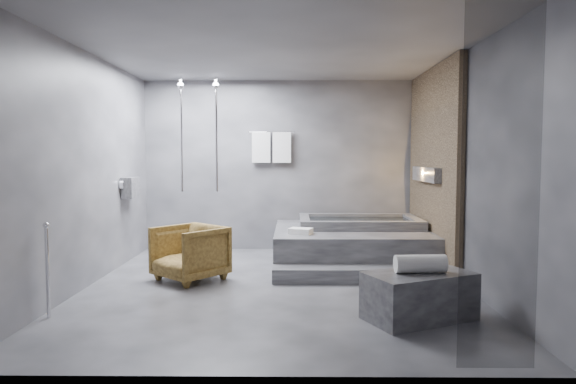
{
  "coord_description": "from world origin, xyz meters",
  "views": [
    {
      "loc": [
        0.21,
        -6.02,
        1.56
      ],
      "look_at": [
        0.14,
        0.3,
        1.11
      ],
      "focal_mm": 32.0,
      "sensor_mm": 36.0,
      "label": 1
    }
  ],
  "objects": [
    {
      "name": "room",
      "position": [
        0.4,
        0.24,
        1.73
      ],
      "size": [
        5.0,
        5.04,
        2.82
      ],
      "color": "#313134",
      "rests_on": "ground"
    },
    {
      "name": "tub_deck",
      "position": [
        1.05,
        1.45,
        0.25
      ],
      "size": [
        2.2,
        2.0,
        0.5
      ],
      "primitive_type": "cube",
      "color": "#363639",
      "rests_on": "ground"
    },
    {
      "name": "tub_step",
      "position": [
        1.05,
        0.27,
        0.09
      ],
      "size": [
        2.2,
        0.36,
        0.18
      ],
      "primitive_type": "cube",
      "color": "#363639",
      "rests_on": "ground"
    },
    {
      "name": "concrete_bench",
      "position": [
        1.41,
        -1.21,
        0.23
      ],
      "size": [
        1.14,
        0.92,
        0.45
      ],
      "primitive_type": "cube",
      "rotation": [
        0.0,
        0.0,
        0.43
      ],
      "color": "#2D2C2F",
      "rests_on": "ground"
    },
    {
      "name": "driftwood_chair",
      "position": [
        -1.09,
        0.32,
        0.35
      ],
      "size": [
        1.06,
        1.06,
        0.69
      ],
      "primitive_type": "imported",
      "rotation": [
        0.0,
        0.0,
        -0.72
      ],
      "color": "#442F11",
      "rests_on": "ground"
    },
    {
      "name": "rolled_towel",
      "position": [
        1.41,
        -1.21,
        0.54
      ],
      "size": [
        0.49,
        0.2,
        0.17
      ],
      "primitive_type": "cylinder",
      "rotation": [
        0.0,
        1.57,
        0.07
      ],
      "color": "silver",
      "rests_on": "concrete_bench"
    },
    {
      "name": "deck_towel",
      "position": [
        0.31,
        0.9,
        0.54
      ],
      "size": [
        0.35,
        0.3,
        0.08
      ],
      "primitive_type": "cube",
      "rotation": [
        0.0,
        0.0,
        -0.33
      ],
      "color": "white",
      "rests_on": "tub_deck"
    }
  ]
}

